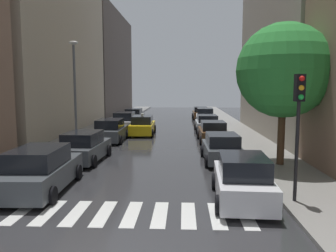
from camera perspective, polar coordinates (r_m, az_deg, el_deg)
name	(u,v)px	position (r m, az deg, el deg)	size (l,w,h in m)	color
ground_plane	(166,131)	(30.94, -0.34, -0.83)	(28.00, 72.00, 0.04)	#2E2E31
sidewalk_left	(97,129)	(31.94, -12.07, -0.57)	(3.00, 72.00, 0.15)	gray
sidewalk_right	(236,130)	(31.27, 11.64, -0.71)	(3.00, 72.00, 0.15)	gray
crosswalk_stripes	(132,214)	(11.00, -6.23, -14.77)	(7.65, 2.20, 0.01)	silver
building_left_far	(101,64)	(52.71, -11.36, 10.41)	(6.00, 21.35, 15.14)	#564C47
parked_car_left_nearest	(41,171)	(13.89, -21.04, -7.15)	(2.29, 4.86, 1.73)	#474C51
parked_car_left_second	(84,147)	(18.65, -14.21, -3.58)	(2.21, 4.41, 1.63)	#474C51
parked_car_left_third	(110,131)	(25.12, -9.85, -0.83)	(2.18, 4.41, 1.67)	#474C51
parked_car_left_fourth	(125,122)	(30.61, -7.45, 0.61)	(2.11, 4.19, 1.76)	silver
parked_car_left_fifth	(134,117)	(36.76, -5.85, 1.61)	(2.05, 4.32, 1.70)	#474C51
parked_car_right_nearest	(242,180)	(12.07, 12.68, -9.04)	(2.16, 4.18, 1.68)	silver
parked_car_right_second	(222,149)	(18.18, 9.23, -3.84)	(2.13, 4.09, 1.54)	#474C51
parked_car_right_third	(213,132)	(24.67, 7.70, -1.05)	(2.20, 4.15, 1.54)	brown
parked_car_right_fourth	(207,124)	(30.27, 6.70, 0.39)	(2.21, 4.34, 1.54)	#B2B7BF
parked_car_right_fifth	(205,117)	(35.96, 6.36, 1.55)	(2.20, 4.67, 1.80)	silver
parked_car_right_sixth	(200,113)	(42.24, 5.57, 2.19)	(2.07, 4.40, 1.58)	brown
taxi_midroad	(143,126)	(28.35, -4.40, 0.06)	(2.15, 4.68, 1.81)	yellow
street_tree_right	(284,71)	(17.44, 19.25, 8.95)	(4.65, 4.65, 7.01)	#513823
traffic_light_right_corner	(299,109)	(11.83, 21.55, 2.66)	(0.30, 0.42, 4.30)	black
lamp_post_left	(75,86)	(22.86, -15.72, 6.66)	(0.60, 0.28, 6.86)	#595B60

